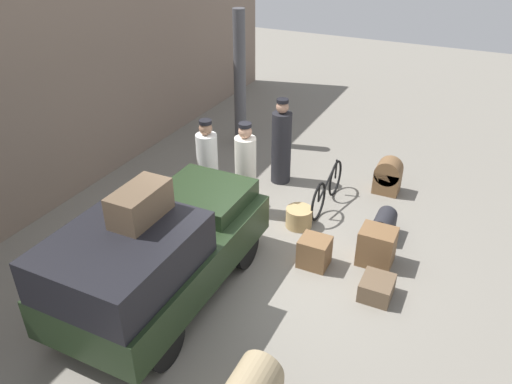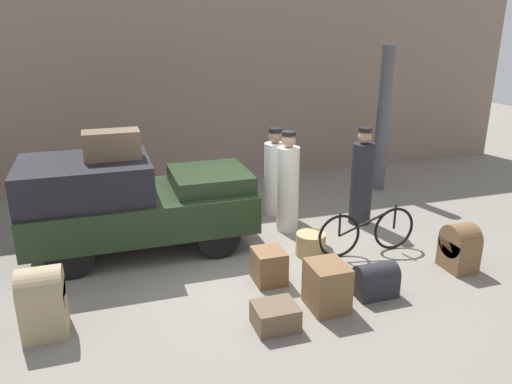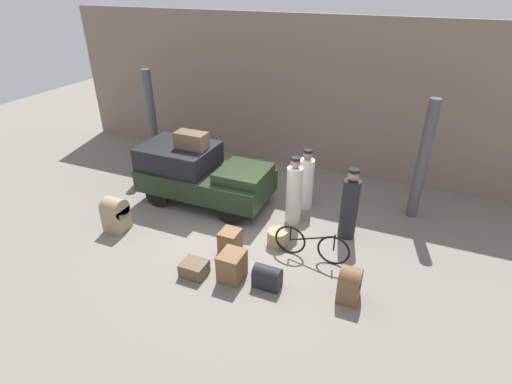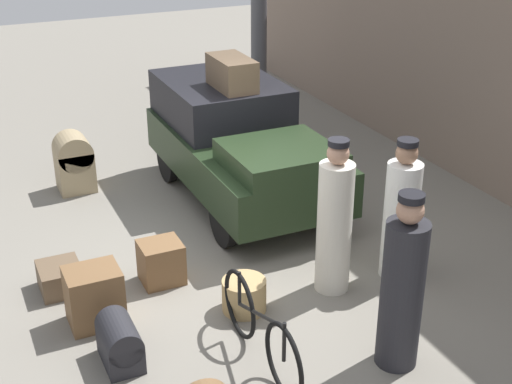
{
  "view_description": "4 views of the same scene",
  "coord_description": "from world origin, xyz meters",
  "px_view_note": "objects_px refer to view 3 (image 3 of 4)",
  "views": [
    {
      "loc": [
        -5.91,
        -2.76,
        4.91
      ],
      "look_at": [
        0.2,
        0.2,
        0.95
      ],
      "focal_mm": 35.0,
      "sensor_mm": 36.0,
      "label": 1
    },
    {
      "loc": [
        -2.03,
        -6.7,
        3.43
      ],
      "look_at": [
        0.2,
        0.2,
        0.95
      ],
      "focal_mm": 35.0,
      "sensor_mm": 36.0,
      "label": 2
    },
    {
      "loc": [
        3.44,
        -7.3,
        5.41
      ],
      "look_at": [
        0.2,
        0.2,
        0.95
      ],
      "focal_mm": 28.0,
      "sensor_mm": 36.0,
      "label": 3
    },
    {
      "loc": [
        6.65,
        -2.77,
        4.24
      ],
      "look_at": [
        0.2,
        0.2,
        0.95
      ],
      "focal_mm": 50.0,
      "sensor_mm": 36.0,
      "label": 4
    }
  ],
  "objects_px": {
    "truck": "(200,173)",
    "bicycle": "(311,245)",
    "trunk_barrel_dark": "(350,284)",
    "suitcase_small_leather": "(267,277)",
    "trunk_on_truck_roof": "(191,140)",
    "trunk_umber_medium": "(194,268)",
    "porter_standing_middle": "(306,182)",
    "wicker_basket": "(277,237)",
    "suitcase_black_upright": "(232,266)",
    "conductor_in_dark_uniform": "(294,193)",
    "trunk_large_brown": "(230,240)",
    "porter_lifting_near_truck": "(349,207)",
    "suitcase_tan_flat": "(116,214)"
  },
  "relations": [
    {
      "from": "truck",
      "to": "bicycle",
      "type": "relative_size",
      "value": 2.08
    },
    {
      "from": "trunk_barrel_dark",
      "to": "suitcase_small_leather",
      "type": "distance_m",
      "value": 1.57
    },
    {
      "from": "suitcase_small_leather",
      "to": "trunk_on_truck_roof",
      "type": "xyz_separation_m",
      "value": [
        -3.09,
        2.45,
        1.49
      ]
    },
    {
      "from": "trunk_umber_medium",
      "to": "trunk_barrel_dark",
      "type": "xyz_separation_m",
      "value": [
        3.04,
        0.57,
        0.2
      ]
    },
    {
      "from": "bicycle",
      "to": "porter_standing_middle",
      "type": "height_order",
      "value": "porter_standing_middle"
    },
    {
      "from": "bicycle",
      "to": "trunk_umber_medium",
      "type": "bearing_deg",
      "value": -144.52
    },
    {
      "from": "wicker_basket",
      "to": "trunk_barrel_dark",
      "type": "relative_size",
      "value": 0.66
    },
    {
      "from": "suitcase_black_upright",
      "to": "wicker_basket",
      "type": "bearing_deg",
      "value": 73.63
    },
    {
      "from": "trunk_on_truck_roof",
      "to": "conductor_in_dark_uniform",
      "type": "bearing_deg",
      "value": -0.48
    },
    {
      "from": "porter_standing_middle",
      "to": "trunk_large_brown",
      "type": "distance_m",
      "value": 2.68
    },
    {
      "from": "wicker_basket",
      "to": "porter_standing_middle",
      "type": "height_order",
      "value": "porter_standing_middle"
    },
    {
      "from": "trunk_barrel_dark",
      "to": "trunk_on_truck_roof",
      "type": "distance_m",
      "value": 5.29
    },
    {
      "from": "truck",
      "to": "suitcase_black_upright",
      "type": "xyz_separation_m",
      "value": [
        2.16,
        -2.51,
        -0.53
      ]
    },
    {
      "from": "bicycle",
      "to": "conductor_in_dark_uniform",
      "type": "xyz_separation_m",
      "value": [
        -0.83,
        1.25,
        0.44
      ]
    },
    {
      "from": "trunk_umber_medium",
      "to": "trunk_on_truck_roof",
      "type": "height_order",
      "value": "trunk_on_truck_roof"
    },
    {
      "from": "truck",
      "to": "suitcase_black_upright",
      "type": "distance_m",
      "value": 3.36
    },
    {
      "from": "porter_standing_middle",
      "to": "truck",
      "type": "bearing_deg",
      "value": -163.57
    },
    {
      "from": "trunk_large_brown",
      "to": "trunk_on_truck_roof",
      "type": "xyz_separation_m",
      "value": [
        -1.89,
        1.67,
        1.48
      ]
    },
    {
      "from": "conductor_in_dark_uniform",
      "to": "porter_standing_middle",
      "type": "bearing_deg",
      "value": 86.05
    },
    {
      "from": "porter_lifting_near_truck",
      "to": "suitcase_black_upright",
      "type": "relative_size",
      "value": 2.88
    },
    {
      "from": "trunk_umber_medium",
      "to": "trunk_large_brown",
      "type": "relative_size",
      "value": 1.07
    },
    {
      "from": "suitcase_small_leather",
      "to": "wicker_basket",
      "type": "bearing_deg",
      "value": 102.61
    },
    {
      "from": "suitcase_tan_flat",
      "to": "trunk_large_brown",
      "type": "xyz_separation_m",
      "value": [
        2.86,
        0.35,
        -0.19
      ]
    },
    {
      "from": "porter_lifting_near_truck",
      "to": "trunk_umber_medium",
      "type": "bearing_deg",
      "value": -134.51
    },
    {
      "from": "bicycle",
      "to": "conductor_in_dark_uniform",
      "type": "height_order",
      "value": "conductor_in_dark_uniform"
    },
    {
      "from": "trunk_barrel_dark",
      "to": "suitcase_black_upright",
      "type": "distance_m",
      "value": 2.3
    },
    {
      "from": "truck",
      "to": "trunk_on_truck_roof",
      "type": "distance_m",
      "value": 0.91
    },
    {
      "from": "wicker_basket",
      "to": "trunk_barrel_dark",
      "type": "xyz_separation_m",
      "value": [
        1.85,
        -1.1,
        0.17
      ]
    },
    {
      "from": "trunk_barrel_dark",
      "to": "suitcase_black_upright",
      "type": "bearing_deg",
      "value": -171.13
    },
    {
      "from": "conductor_in_dark_uniform",
      "to": "suitcase_tan_flat",
      "type": "xyz_separation_m",
      "value": [
        -3.77,
        -1.99,
        -0.37
      ]
    },
    {
      "from": "conductor_in_dark_uniform",
      "to": "suitcase_small_leather",
      "type": "bearing_deg",
      "value": -83.04
    },
    {
      "from": "bicycle",
      "to": "porter_lifting_near_truck",
      "type": "relative_size",
      "value": 0.95
    },
    {
      "from": "suitcase_small_leather",
      "to": "trunk_large_brown",
      "type": "relative_size",
      "value": 1.14
    },
    {
      "from": "porter_lifting_near_truck",
      "to": "bicycle",
      "type": "bearing_deg",
      "value": -114.41
    },
    {
      "from": "suitcase_black_upright",
      "to": "bicycle",
      "type": "bearing_deg",
      "value": 44.24
    },
    {
      "from": "trunk_barrel_dark",
      "to": "trunk_large_brown",
      "type": "height_order",
      "value": "trunk_barrel_dark"
    },
    {
      "from": "porter_standing_middle",
      "to": "trunk_on_truck_roof",
      "type": "xyz_separation_m",
      "value": [
        -2.85,
        -0.78,
        0.97
      ]
    },
    {
      "from": "bicycle",
      "to": "suitcase_small_leather",
      "type": "xyz_separation_m",
      "value": [
        -0.54,
        -1.18,
        -0.13
      ]
    },
    {
      "from": "porter_standing_middle",
      "to": "trunk_on_truck_roof",
      "type": "bearing_deg",
      "value": -164.62
    },
    {
      "from": "suitcase_small_leather",
      "to": "suitcase_black_upright",
      "type": "height_order",
      "value": "suitcase_black_upright"
    },
    {
      "from": "conductor_in_dark_uniform",
      "to": "trunk_large_brown",
      "type": "height_order",
      "value": "conductor_in_dark_uniform"
    },
    {
      "from": "porter_standing_middle",
      "to": "trunk_large_brown",
      "type": "relative_size",
      "value": 3.43
    },
    {
      "from": "porter_lifting_near_truck",
      "to": "suitcase_tan_flat",
      "type": "height_order",
      "value": "porter_lifting_near_truck"
    },
    {
      "from": "wicker_basket",
      "to": "trunk_large_brown",
      "type": "distance_m",
      "value": 1.08
    },
    {
      "from": "porter_standing_middle",
      "to": "suitcase_small_leather",
      "type": "xyz_separation_m",
      "value": [
        0.24,
        -3.24,
        -0.51
      ]
    },
    {
      "from": "suitcase_small_leather",
      "to": "porter_standing_middle",
      "type": "bearing_deg",
      "value": 94.25
    },
    {
      "from": "suitcase_small_leather",
      "to": "suitcase_black_upright",
      "type": "relative_size",
      "value": 0.9
    },
    {
      "from": "suitcase_black_upright",
      "to": "suitcase_tan_flat",
      "type": "bearing_deg",
      "value": 171.53
    },
    {
      "from": "suitcase_black_upright",
      "to": "trunk_umber_medium",
      "type": "bearing_deg",
      "value": -164.58
    },
    {
      "from": "suitcase_tan_flat",
      "to": "suitcase_black_upright",
      "type": "relative_size",
      "value": 1.39
    }
  ]
}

